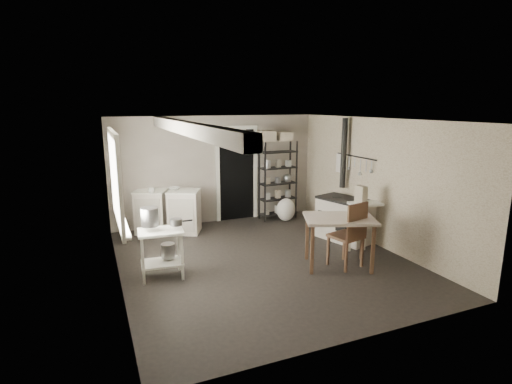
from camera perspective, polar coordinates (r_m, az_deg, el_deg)
name	(u,v)px	position (r m, az deg, el deg)	size (l,w,h in m)	color
floor	(263,260)	(6.72, 1.00, -9.71)	(5.00, 5.00, 0.00)	black
ceiling	(264,120)	(6.23, 1.08, 10.28)	(5.00, 5.00, 0.00)	silver
wall_back	(217,170)	(8.68, -5.63, 3.21)	(4.50, 0.02, 2.30)	#A69C8D
wall_front	(360,241)	(4.30, 14.70, -6.78)	(4.50, 0.02, 2.30)	#A69C8D
wall_left	(115,206)	(5.87, -19.51, -1.93)	(0.02, 5.00, 2.30)	#A69C8D
wall_right	(377,182)	(7.55, 16.87, 1.34)	(0.02, 5.00, 2.30)	#A69C8D
window	(114,179)	(5.99, -19.59, 1.78)	(0.12, 1.76, 1.28)	white
doorway	(237,175)	(8.82, -2.76, 2.41)	(0.96, 0.10, 2.08)	white
ceiling_beam	(187,128)	(5.86, -9.86, 8.99)	(0.18, 5.00, 0.18)	white
wallpaper_panel	(376,182)	(7.55, 16.81, 1.33)	(0.01, 5.00, 2.30)	beige
utensil_rail	(355,157)	(7.92, 13.96, 4.93)	(0.06, 1.20, 0.44)	#A6A6A8
prep_table	(162,252)	(6.12, -13.34, -8.31)	(0.64, 0.46, 0.73)	white
stockpot	(150,217)	(5.98, -14.95, -3.45)	(0.25, 0.25, 0.27)	#A6A6A8
saucepan	(176,222)	(5.96, -11.34, -4.23)	(0.18, 0.18, 0.10)	#A6A6A8
bucket	(168,251)	(6.19, -12.46, -8.19)	(0.20, 0.20, 0.22)	#A6A6A8
base_cabinets	(168,210)	(8.20, -12.45, -2.51)	(1.32, 0.56, 0.87)	beige
mixing_bowl	(174,185)	(8.09, -11.65, 0.93)	(0.28, 0.28, 0.07)	silver
counter_cup	(151,188)	(7.89, -14.72, 0.57)	(0.12, 0.12, 0.10)	silver
shelf_rack	(278,177)	(8.88, 3.15, 2.14)	(0.83, 0.32, 1.75)	black
shelf_jar	(267,159)	(8.72, 1.52, 4.79)	(0.09, 0.09, 0.20)	silver
storage_box_a	(267,129)	(8.66, 1.54, 8.96)	(0.33, 0.29, 0.23)	beige
storage_box_b	(285,130)	(8.83, 4.18, 8.87)	(0.30, 0.27, 0.19)	beige
stove	(345,217)	(7.74, 12.55, -3.56)	(0.57, 1.02, 0.81)	beige
stovepipe	(344,153)	(8.06, 12.42, 5.42)	(0.11, 0.11, 1.43)	black
side_ledge	(364,227)	(7.28, 15.17, -4.80)	(0.56, 0.30, 0.87)	white
oats_box	(361,195)	(7.10, 14.78, -0.38)	(0.12, 0.20, 0.30)	beige
work_table	(338,243)	(6.49, 11.70, -7.22)	(1.07, 0.75, 0.81)	beige
table_cup	(356,217)	(6.41, 14.14, -3.54)	(0.11, 0.11, 0.10)	silver
chair	(346,237)	(6.50, 12.71, -6.27)	(0.44, 0.46, 1.07)	#533523
flour_sack	(286,210)	(8.85, 4.29, -2.63)	(0.42, 0.36, 0.51)	white
floor_crock	(355,244)	(7.45, 14.01, -7.22)	(0.13, 0.13, 0.16)	silver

